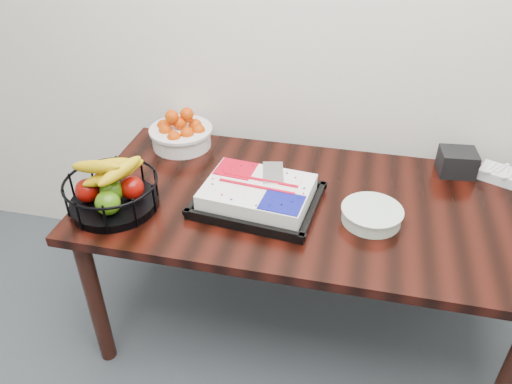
% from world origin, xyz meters
% --- Properties ---
extents(table, '(1.80, 0.90, 0.75)m').
position_xyz_m(table, '(0.00, 2.00, 0.66)').
color(table, black).
rests_on(table, ground).
extents(cake_tray, '(0.51, 0.42, 0.10)m').
position_xyz_m(cake_tray, '(-0.18, 1.93, 0.79)').
color(cake_tray, black).
rests_on(cake_tray, table).
extents(tangerine_bowl, '(0.30, 0.30, 0.19)m').
position_xyz_m(tangerine_bowl, '(-0.64, 2.32, 0.83)').
color(tangerine_bowl, white).
rests_on(tangerine_bowl, table).
extents(fruit_basket, '(0.37, 0.37, 0.19)m').
position_xyz_m(fruit_basket, '(-0.74, 1.79, 0.83)').
color(fruit_basket, black).
rests_on(fruit_basket, table).
extents(plate_stack, '(0.23, 0.23, 0.06)m').
position_xyz_m(plate_stack, '(0.26, 1.92, 0.78)').
color(plate_stack, white).
rests_on(plate_stack, table).
extents(fork_bag, '(0.21, 0.18, 0.05)m').
position_xyz_m(fork_bag, '(0.80, 2.33, 0.78)').
color(fork_bag, silver).
rests_on(fork_bag, table).
extents(napkin_box, '(0.16, 0.14, 0.11)m').
position_xyz_m(napkin_box, '(0.61, 2.35, 0.80)').
color(napkin_box, black).
rests_on(napkin_box, table).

